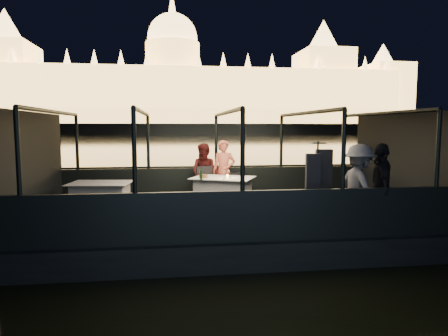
{
  "coord_description": "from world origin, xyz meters",
  "views": [
    {
      "loc": [
        -1.2,
        -8.65,
        2.47
      ],
      "look_at": [
        0.0,
        0.4,
        1.55
      ],
      "focal_mm": 32.0,
      "sensor_mm": 36.0,
      "label": 1
    }
  ],
  "objects": [
    {
      "name": "dining_table_central",
      "position": [
        0.05,
        0.94,
        0.89
      ],
      "size": [
        1.75,
        1.55,
        0.77
      ],
      "primitive_type": "cube",
      "rotation": [
        0.0,
        0.0,
        -0.42
      ],
      "color": "beige",
      "rests_on": "boat_deck"
    },
    {
      "name": "cabin_glass_starboard",
      "position": [
        0.0,
        -2.0,
        2.1
      ],
      "size": [
        8.0,
        0.02,
        1.4
      ],
      "primitive_type": null,
      "color": "#99B2B2",
      "rests_on": "gunwale_starboard"
    },
    {
      "name": "chair_port_left",
      "position": [
        -0.36,
        1.39,
        0.95
      ],
      "size": [
        0.6,
        0.6,
        0.97
      ],
      "primitive_type": "cube",
      "rotation": [
        0.0,
        0.0,
        0.41
      ],
      "color": "black",
      "rests_on": "boat_deck"
    },
    {
      "name": "wine_glass_red",
      "position": [
        0.18,
        0.92,
        1.36
      ],
      "size": [
        0.06,
        0.06,
        0.17
      ],
      "primitive_type": null,
      "rotation": [
        0.0,
        0.0,
        0.02
      ],
      "color": "silver",
      "rests_on": "dining_table_central"
    },
    {
      "name": "parliament_building",
      "position": [
        0.0,
        175.0,
        29.0
      ],
      "size": [
        220.0,
        32.0,
        60.0
      ],
      "primitive_type": null,
      "color": "#F2D18C",
      "rests_on": "embankment"
    },
    {
      "name": "boat_deck",
      "position": [
        0.0,
        0.0,
        0.48
      ],
      "size": [
        8.0,
        4.0,
        0.04
      ],
      "primitive_type": "cube",
      "color": "black",
      "rests_on": "boat_hull"
    },
    {
      "name": "person_man_maroon",
      "position": [
        -0.33,
        1.66,
        1.25
      ],
      "size": [
        0.92,
        0.83,
        1.57
      ],
      "primitive_type": "imported",
      "rotation": [
        0.0,
        0.0,
        -0.4
      ],
      "color": "#411312",
      "rests_on": "boat_deck"
    },
    {
      "name": "embankment",
      "position": [
        0.0,
        210.0,
        1.0
      ],
      "size": [
        400.0,
        140.0,
        6.0
      ],
      "primitive_type": "cube",
      "color": "#423D33",
      "rests_on": "ground"
    },
    {
      "name": "river_water",
      "position": [
        0.0,
        80.0,
        0.0
      ],
      "size": [
        500.0,
        500.0,
        0.0
      ],
      "primitive_type": "plane",
      "color": "black",
      "rests_on": "ground"
    },
    {
      "name": "end_wall_fore",
      "position": [
        -4.0,
        0.0,
        1.65
      ],
      "size": [
        0.02,
        4.0,
        2.3
      ],
      "primitive_type": null,
      "color": "black",
      "rests_on": "boat_deck"
    },
    {
      "name": "wine_bottle",
      "position": [
        -0.51,
        0.59,
        1.42
      ],
      "size": [
        0.06,
        0.06,
        0.27
      ],
      "primitive_type": "cylinder",
      "rotation": [
        0.0,
        0.0,
        0.01
      ],
      "color": "#143714",
      "rests_on": "dining_table_central"
    },
    {
      "name": "wine_glass_empty",
      "position": [
        0.02,
        0.59,
        1.36
      ],
      "size": [
        0.09,
        0.09,
        0.21
      ],
      "primitive_type": null,
      "rotation": [
        0.0,
        0.0,
        0.38
      ],
      "color": "silver",
      "rests_on": "dining_table_central"
    },
    {
      "name": "amber_candle",
      "position": [
        0.13,
        0.72,
        1.31
      ],
      "size": [
        0.07,
        0.07,
        0.08
      ],
      "primitive_type": "cylinder",
      "rotation": [
        0.0,
        0.0,
        0.27
      ],
      "color": "gold",
      "rests_on": "dining_table_central"
    },
    {
      "name": "bread_basket",
      "position": [
        -0.44,
        0.9,
        1.31
      ],
      "size": [
        0.27,
        0.27,
        0.09
      ],
      "primitive_type": "cylinder",
      "rotation": [
        0.0,
        0.0,
        0.29
      ],
      "color": "brown",
      "rests_on": "dining_table_central"
    },
    {
      "name": "coat_stand",
      "position": [
        1.53,
        -1.46,
        1.4
      ],
      "size": [
        0.49,
        0.4,
        1.74
      ],
      "primitive_type": null,
      "rotation": [
        0.0,
        0.0,
        -0.02
      ],
      "color": "black",
      "rests_on": "boat_deck"
    },
    {
      "name": "cabin_roof_glass",
      "position": [
        0.0,
        0.0,
        2.8
      ],
      "size": [
        8.0,
        4.0,
        0.02
      ],
      "primitive_type": null,
      "color": "#99B2B2",
      "rests_on": "boat_deck"
    },
    {
      "name": "gunwale_port",
      "position": [
        0.0,
        2.0,
        0.95
      ],
      "size": [
        8.0,
        0.08,
        0.9
      ],
      "primitive_type": "cube",
      "color": "black",
      "rests_on": "boat_deck"
    },
    {
      "name": "gunwale_starboard",
      "position": [
        0.0,
        -2.0,
        0.95
      ],
      "size": [
        8.0,
        0.08,
        0.9
      ],
      "primitive_type": "cube",
      "color": "black",
      "rests_on": "boat_deck"
    },
    {
      "name": "canopy_ribs",
      "position": [
        0.0,
        0.0,
        1.65
      ],
      "size": [
        8.0,
        4.0,
        2.3
      ],
      "primitive_type": null,
      "color": "black",
      "rests_on": "boat_deck"
    },
    {
      "name": "plate_near",
      "position": [
        0.28,
        0.65,
        1.27
      ],
      "size": [
        0.31,
        0.31,
        0.01
      ],
      "primitive_type": "cylinder",
      "rotation": [
        0.0,
        0.0,
        0.38
      ],
      "color": "white",
      "rests_on": "dining_table_central"
    },
    {
      "name": "end_wall_aft",
      "position": [
        4.0,
        0.0,
        1.65
      ],
      "size": [
        0.02,
        4.0,
        2.3
      ],
      "primitive_type": null,
      "color": "black",
      "rests_on": "boat_deck"
    },
    {
      "name": "person_woman_coral",
      "position": [
        0.16,
        1.66,
        1.25
      ],
      "size": [
        0.66,
        0.51,
        1.65
      ],
      "primitive_type": "imported",
      "rotation": [
        0.0,
        0.0,
        -0.21
      ],
      "color": "#D1664C",
      "rests_on": "boat_deck"
    },
    {
      "name": "plate_far",
      "position": [
        -0.27,
        1.04,
        1.27
      ],
      "size": [
        0.26,
        0.26,
        0.02
      ],
      "primitive_type": "cylinder",
      "rotation": [
        0.0,
        0.0,
        -0.02
      ],
      "color": "white",
      "rests_on": "dining_table_central"
    },
    {
      "name": "passenger_dark",
      "position": [
        2.75,
        -1.58,
        1.35
      ],
      "size": [
        0.7,
        1.07,
        1.69
      ],
      "primitive_type": "imported",
      "rotation": [
        0.0,
        0.0,
        4.4
      ],
      "color": "black",
      "rests_on": "boat_deck"
    },
    {
      "name": "wine_glass_white",
      "position": [
        -0.53,
        0.62,
        1.36
      ],
      "size": [
        0.07,
        0.07,
        0.2
      ],
      "primitive_type": null,
      "rotation": [
        0.0,
        0.0,
        -0.12
      ],
      "color": "silver",
      "rests_on": "dining_table_central"
    },
    {
      "name": "dining_table_aft",
      "position": [
        -2.82,
        0.7,
        0.89
      ],
      "size": [
        1.48,
        1.15,
        0.73
      ],
      "primitive_type": "cube",
      "rotation": [
        0.0,
        0.0,
        -0.13
      ],
      "color": "white",
      "rests_on": "boat_deck"
    },
    {
      "name": "chair_port_right",
      "position": [
        0.45,
        1.39,
        0.95
      ],
      "size": [
        0.47,
        0.47,
        0.79
      ],
      "primitive_type": "cube",
      "rotation": [
        0.0,
        0.0,
        0.31
      ],
      "color": "black",
      "rests_on": "boat_deck"
    },
    {
      "name": "cabin_glass_port",
      "position": [
        0.0,
        2.0,
        2.1
      ],
      "size": [
        8.0,
        0.02,
        1.4
      ],
      "primitive_type": null,
      "color": "#99B2B2",
      "rests_on": "gunwale_port"
    },
    {
      "name": "boat_hull",
      "position": [
        0.0,
        0.0,
        0.0
      ],
      "size": [
        8.6,
        4.4,
        1.0
      ],
      "primitive_type": "cube",
      "color": "black",
      "rests_on": "river_water"
    },
    {
      "name": "passenger_stripe",
      "position": [
        2.35,
        -1.51,
        1.35
      ],
      "size": [
        0.78,
        1.17,
        1.67
      ],
      "primitive_type": "imported",
      "rotation": [
        0.0,
        0.0,
        1.74
      ],
      "color": "silver",
      "rests_on": "boat_deck"
    }
  ]
}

